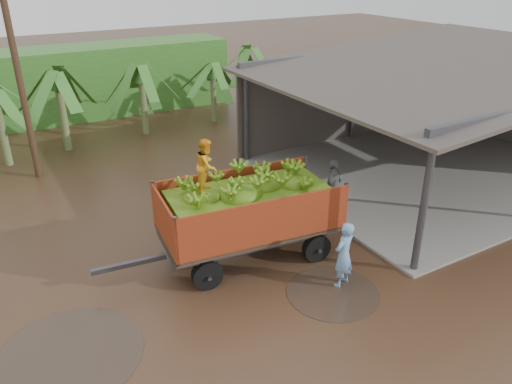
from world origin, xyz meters
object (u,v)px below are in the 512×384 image
banana_trailer (249,210)px  man_blue (344,255)px  man_grey (333,187)px  utility_pole (19,78)px

banana_trailer → man_blue: 2.88m
banana_trailer → man_grey: 3.82m
man_blue → man_grey: 4.04m
banana_trailer → man_grey: bearing=19.7°
banana_trailer → utility_pole: size_ratio=0.90×
banana_trailer → man_blue: (1.40, -2.46, -0.55)m
man_grey → utility_pole: 11.83m
banana_trailer → man_grey: (3.68, 0.87, -0.49)m
man_blue → utility_pole: 13.22m
man_blue → man_grey: (2.28, 3.33, 0.06)m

